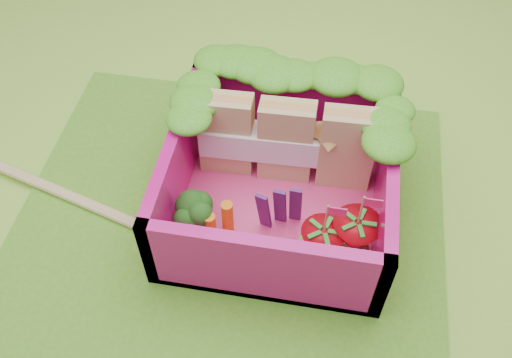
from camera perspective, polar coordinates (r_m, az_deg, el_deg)
The scene contains 13 objects.
ground at distance 3.48m, azimuth -3.06°, elevation -5.97°, with size 14.00×14.00×0.00m, color #9DDC3E.
placemat at distance 3.47m, azimuth -3.07°, elevation -5.83°, with size 2.60×2.60×0.03m, color #57A024.
bento_floor at distance 3.56m, azimuth 2.24°, elevation -2.58°, with size 1.30×1.30×0.05m, color #EB3B80.
bento_box at distance 3.36m, azimuth 2.37°, elevation -0.05°, with size 1.30×1.30×0.55m.
lettuce_ruffle at distance 3.44m, azimuth 3.70°, elevation 9.45°, with size 1.43×0.77×0.11m.
sandwich_stack at distance 3.48m, azimuth 3.10°, elevation 3.74°, with size 1.07×0.21×0.58m.
broccoli at distance 3.27m, azimuth -6.19°, elevation -3.93°, with size 0.35×0.35×0.25m.
carrot_sticks at distance 3.30m, azimuth -3.65°, elevation -4.42°, with size 0.16×0.14×0.27m.
purple_wedges at distance 3.28m, azimuth 2.40°, elevation -2.85°, with size 0.25×0.11×0.38m.
strawberry_left at distance 3.23m, azimuth 6.61°, elevation -6.43°, with size 0.25×0.25×0.49m.
strawberry_right at distance 3.27m, azimuth 9.84°, elevation -5.71°, with size 0.27×0.27×0.51m.
snap_peas at distance 3.33m, azimuth 7.15°, elevation -7.14°, with size 0.59×0.34×0.05m.
chopsticks at distance 3.77m, azimuth -17.76°, elevation -1.80°, with size 2.06×0.63×0.04m.
Camera 1 is at (0.50, -1.83, 2.92)m, focal length 40.00 mm.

